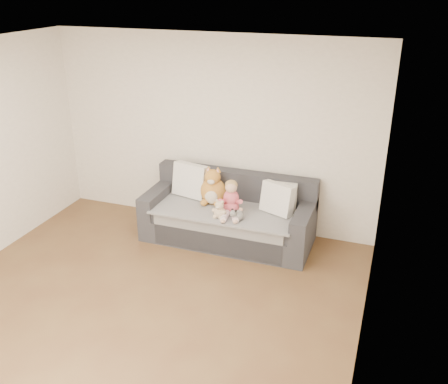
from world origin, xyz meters
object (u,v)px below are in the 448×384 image
Objects in this scene: sofa at (229,217)px; sippy_cup at (225,208)px; plush_cat at (213,189)px; teddy_bear at (219,211)px; toddler at (231,200)px.

sofa reaches higher than sippy_cup.
sippy_cup is at bearing -50.60° from plush_cat.
plush_cat is 2.13× the size of teddy_bear.
plush_cat is 4.84× the size of sippy_cup.
sippy_cup is (0.01, 0.17, -0.04)m from teddy_bear.
sofa is 4.19× the size of plush_cat.
plush_cat is (-0.33, 0.24, 0.01)m from toddler.
plush_cat reaches higher than teddy_bear.
toddler is at bearing 68.06° from teddy_bear.
sofa is 0.30m from sippy_cup.
sofa is at bearing 98.16° from teddy_bear.
plush_cat reaches higher than sippy_cup.
toddler is 4.18× the size of sippy_cup.
plush_cat is 0.37m from sippy_cup.
teddy_bear is 2.27× the size of sippy_cup.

